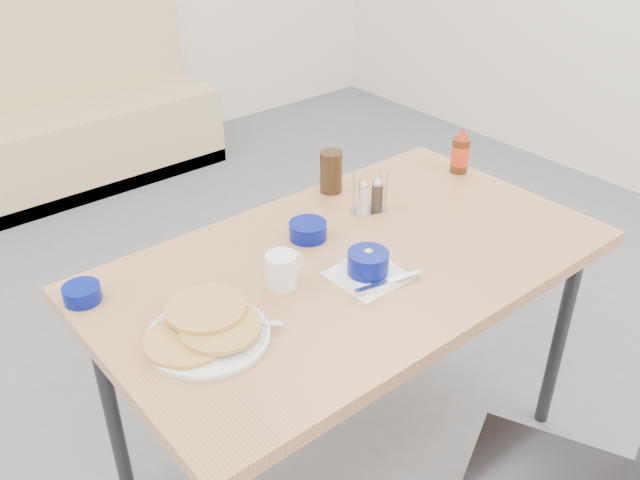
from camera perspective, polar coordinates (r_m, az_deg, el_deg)
booth_bench at (r=4.06m, az=-22.40°, el=8.69°), size 1.90×0.56×1.22m
dining_table at (r=1.87m, az=2.69°, el=-3.11°), size 1.40×0.80×0.76m
pancake_plate at (r=1.57m, az=-9.54°, el=-7.51°), size 0.30×0.28×0.05m
coffee_mug at (r=1.70m, az=-3.16°, el=-2.50°), size 0.12×0.08×0.09m
grits_setting at (r=1.75m, az=4.08°, el=-2.22°), size 0.20×0.19×0.07m
creamer_bowl at (r=1.76m, az=-19.41°, el=-4.28°), size 0.09×0.09×0.04m
butter_bowl at (r=1.91m, az=-1.02°, el=0.81°), size 0.11×0.11×0.05m
amber_tumbler at (r=2.15m, az=0.94°, el=5.76°), size 0.08×0.08×0.13m
condiment_caddy at (r=2.04m, az=4.22°, el=3.50°), size 0.12×0.09×0.12m
syrup_bottle at (r=2.33m, az=11.74°, el=7.19°), size 0.06×0.06×0.16m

